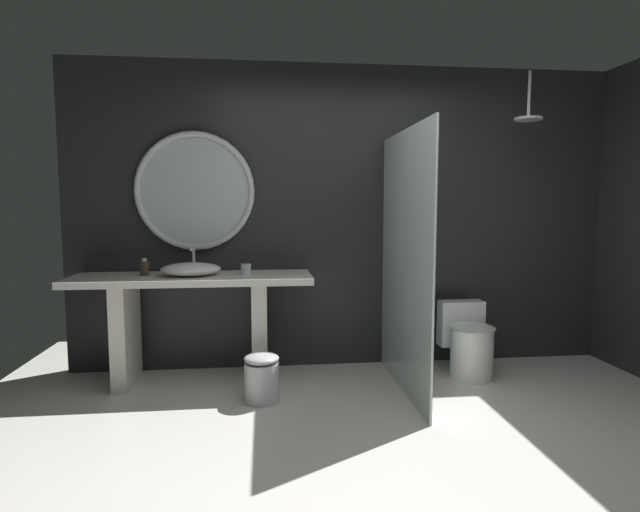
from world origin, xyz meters
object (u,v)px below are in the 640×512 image
(rain_shower_head, at_px, (528,114))
(toilet, at_px, (468,343))
(vessel_sink, at_px, (191,269))
(round_wall_mirror, at_px, (195,191))
(waste_bin, at_px, (262,377))
(tumbler_cup, at_px, (246,269))
(soap_dispenser, at_px, (145,268))

(rain_shower_head, relative_size, toilet, 0.66)
(vessel_sink, xyz_separation_m, round_wall_mirror, (0.01, 0.28, 0.62))
(round_wall_mirror, bearing_deg, toilet, -9.58)
(round_wall_mirror, distance_m, rain_shower_head, 2.82)
(waste_bin, bearing_deg, round_wall_mirror, 125.38)
(round_wall_mirror, bearing_deg, tumbler_cup, -33.76)
(toilet, bearing_deg, vessel_sink, 177.62)
(round_wall_mirror, xyz_separation_m, waste_bin, (0.54, -0.76, -1.35))
(tumbler_cup, bearing_deg, toilet, -3.07)
(soap_dispenser, bearing_deg, round_wall_mirror, 33.42)
(soap_dispenser, bearing_deg, tumbler_cup, -2.60)
(soap_dispenser, relative_size, round_wall_mirror, 0.14)
(tumbler_cup, distance_m, soap_dispenser, 0.79)
(soap_dispenser, bearing_deg, waste_bin, -29.50)
(round_wall_mirror, relative_size, waste_bin, 2.78)
(round_wall_mirror, relative_size, toilet, 1.66)
(vessel_sink, relative_size, soap_dispenser, 3.37)
(round_wall_mirror, height_order, waste_bin, round_wall_mirror)
(rain_shower_head, distance_m, waste_bin, 2.99)
(waste_bin, bearing_deg, tumbler_cup, 104.04)
(rain_shower_head, bearing_deg, soap_dispenser, 179.46)
(tumbler_cup, relative_size, round_wall_mirror, 0.09)
(soap_dispenser, height_order, round_wall_mirror, round_wall_mirror)
(tumbler_cup, bearing_deg, rain_shower_head, 0.16)
(vessel_sink, relative_size, waste_bin, 1.31)
(rain_shower_head, bearing_deg, toilet, -168.19)
(tumbler_cup, xyz_separation_m, waste_bin, (0.12, -0.48, -0.72))
(round_wall_mirror, height_order, rain_shower_head, rain_shower_head)
(vessel_sink, relative_size, tumbler_cup, 5.29)
(vessel_sink, bearing_deg, tumbler_cup, 0.58)
(soap_dispenser, relative_size, waste_bin, 0.39)
(tumbler_cup, bearing_deg, waste_bin, -75.96)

